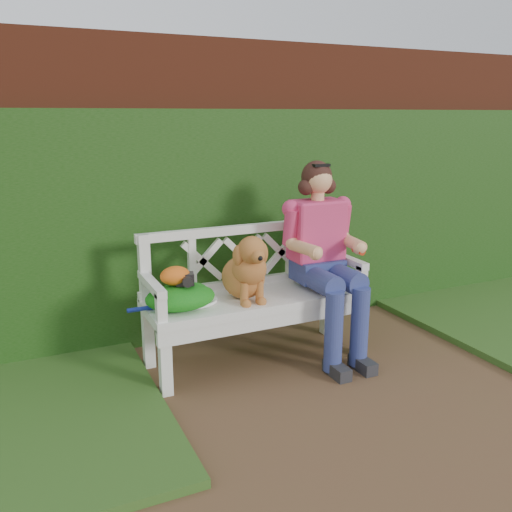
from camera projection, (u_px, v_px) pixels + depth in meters
name	position (u px, v px, depth m)	size (l,w,h in m)	color
ground	(391.00, 422.00, 3.01)	(60.00, 60.00, 0.00)	brown
brick_wall	(250.00, 186.00, 4.40)	(10.00, 0.30, 2.20)	maroon
ivy_hedge	(262.00, 220.00, 4.27)	(10.00, 0.18, 1.70)	#2A501C
garden_bench	(256.00, 328.00, 3.73)	(1.58, 0.60, 0.48)	white
seated_woman	(319.00, 262.00, 3.80)	(0.55, 0.74, 1.31)	red
dog	(245.00, 266.00, 3.52)	(0.30, 0.41, 0.45)	brown
tennis_racket	(189.00, 302.00, 3.48)	(0.61, 0.26, 0.03)	silver
green_bag	(180.00, 297.00, 3.39)	(0.44, 0.34, 0.15)	#257018
camera_item	(185.00, 279.00, 3.37)	(0.11, 0.08, 0.07)	black
baseball_glove	(175.00, 276.00, 3.36)	(0.19, 0.14, 0.12)	orange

